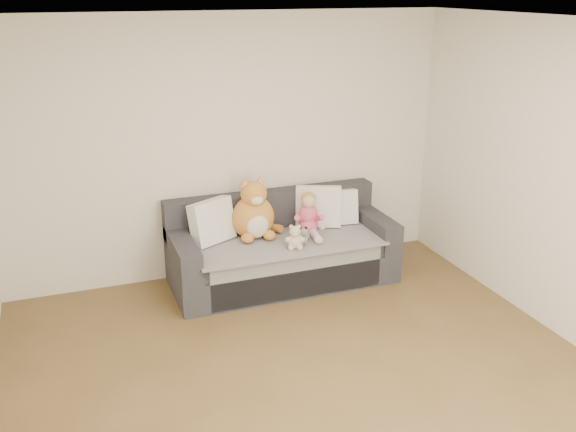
% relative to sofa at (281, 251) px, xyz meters
% --- Properties ---
extents(room_shell, '(5.00, 5.00, 5.00)m').
position_rel_sofa_xyz_m(room_shell, '(-0.40, -1.64, 0.99)').
color(room_shell, brown).
rests_on(room_shell, ground).
extents(sofa, '(2.20, 0.94, 0.85)m').
position_rel_sofa_xyz_m(sofa, '(0.00, 0.00, 0.00)').
color(sofa, '#2A2A2F').
rests_on(sofa, ground).
extents(cushion_left, '(0.50, 0.39, 0.43)m').
position_rel_sofa_xyz_m(cushion_left, '(-0.67, 0.10, 0.37)').
color(cushion_left, white).
rests_on(cushion_left, sofa).
extents(cushion_right_back, '(0.50, 0.36, 0.44)m').
position_rel_sofa_xyz_m(cushion_right_back, '(0.46, 0.15, 0.37)').
color(cushion_right_back, white).
rests_on(cushion_right_back, sofa).
extents(cushion_right_front, '(0.41, 0.22, 0.37)m').
position_rel_sofa_xyz_m(cushion_right_front, '(0.68, 0.13, 0.34)').
color(cushion_right_front, white).
rests_on(cushion_right_front, sofa).
extents(toddler, '(0.30, 0.44, 0.43)m').
position_rel_sofa_xyz_m(toddler, '(0.27, -0.04, 0.34)').
color(toddler, '#D64B79').
rests_on(toddler, sofa).
extents(plush_cat, '(0.52, 0.44, 0.65)m').
position_rel_sofa_xyz_m(plush_cat, '(-0.25, 0.09, 0.40)').
color(plush_cat, '#B76C28').
rests_on(plush_cat, sofa).
extents(teddy_bear, '(0.19, 0.15, 0.24)m').
position_rel_sofa_xyz_m(teddy_bear, '(0.01, -0.34, 0.26)').
color(teddy_bear, tan).
rests_on(teddy_bear, sofa).
extents(plush_cow, '(0.14, 0.21, 0.17)m').
position_rel_sofa_xyz_m(plush_cow, '(0.15, -0.19, 0.24)').
color(plush_cow, white).
rests_on(plush_cow, sofa).
extents(sippy_cup, '(0.11, 0.08, 0.13)m').
position_rel_sofa_xyz_m(sippy_cup, '(0.08, -0.31, 0.23)').
color(sippy_cup, purple).
rests_on(sippy_cup, sofa).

